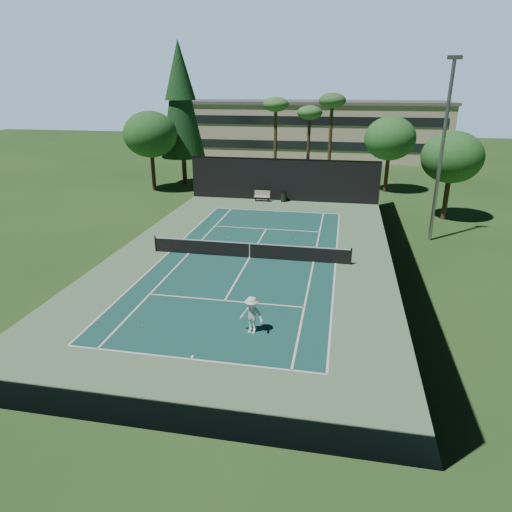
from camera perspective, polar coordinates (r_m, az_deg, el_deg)
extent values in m
plane|color=#24491B|center=(29.43, -0.81, -0.23)|extent=(160.00, 160.00, 0.00)
cube|color=#5A805A|center=(29.43, -0.81, -0.22)|extent=(18.00, 32.00, 0.01)
cube|color=#174C45|center=(29.43, -0.81, -0.21)|extent=(10.97, 23.77, 0.01)
cube|color=white|center=(19.14, -8.17, -12.64)|extent=(10.97, 0.10, 0.01)
cube|color=white|center=(40.59, 2.58, 5.64)|extent=(10.97, 0.10, 0.01)
cube|color=white|center=(23.70, -3.94, -5.58)|extent=(8.23, 0.10, 0.01)
cube|color=white|center=(35.38, 1.28, 3.41)|extent=(8.23, 0.10, 0.01)
cube|color=white|center=(30.94, -10.81, 0.48)|extent=(0.10, 23.77, 0.01)
cube|color=white|center=(28.89, 9.91, -0.92)|extent=(0.10, 23.77, 0.01)
cube|color=white|center=(30.48, -8.41, 0.32)|extent=(0.10, 23.77, 0.01)
cube|color=white|center=(28.93, 7.20, -0.74)|extent=(0.10, 23.77, 0.01)
cube|color=white|center=(29.43, -0.81, -0.20)|extent=(0.10, 12.80, 0.01)
cube|color=white|center=(19.26, -8.03, -12.41)|extent=(0.10, 0.30, 0.01)
cube|color=white|center=(40.45, 2.55, 5.59)|extent=(0.10, 0.30, 0.01)
cylinder|color=black|center=(31.11, -12.45, 1.51)|extent=(0.10, 0.10, 1.10)
cylinder|color=black|center=(28.71, 11.79, -0.05)|extent=(0.10, 0.10, 1.10)
cube|color=black|center=(29.26, -0.82, 0.68)|extent=(12.80, 0.02, 0.92)
cube|color=white|center=(29.10, -0.82, 1.58)|extent=(12.80, 0.04, 0.07)
cube|color=white|center=(29.26, -0.82, 0.68)|extent=(0.05, 0.03, 0.92)
cube|color=black|center=(44.12, 3.42, 9.47)|extent=(18.00, 0.04, 4.00)
cube|color=black|center=(14.90, -13.76, -14.58)|extent=(18.00, 0.04, 4.00)
cube|color=black|center=(28.44, 17.24, 2.34)|extent=(0.04, 32.00, 4.00)
cube|color=black|center=(31.78, -16.98, 4.24)|extent=(0.04, 32.00, 4.00)
cube|color=black|center=(43.79, 3.48, 12.04)|extent=(18.00, 0.06, 0.06)
imported|color=white|center=(20.39, -0.54, -7.39)|extent=(1.26, 0.91, 1.76)
sphere|color=#C2D730|center=(21.92, -13.98, -8.44)|extent=(0.07, 0.07, 0.07)
sphere|color=#B0D12F|center=(33.26, -6.45, 2.17)|extent=(0.06, 0.06, 0.06)
sphere|color=#C7D831|center=(33.10, 4.96, 2.14)|extent=(0.07, 0.07, 0.07)
sphere|color=yellow|center=(33.48, -3.51, 2.40)|extent=(0.07, 0.07, 0.07)
cube|color=beige|center=(44.01, 0.75, 7.41)|extent=(1.50, 0.45, 0.05)
cube|color=beige|center=(44.14, 0.79, 7.85)|extent=(1.50, 0.06, 0.55)
cube|color=black|center=(44.18, -0.03, 7.14)|extent=(0.06, 0.40, 0.42)
cube|color=black|center=(43.97, 1.52, 7.07)|extent=(0.06, 0.40, 0.42)
cylinder|color=black|center=(43.96, 3.47, 7.36)|extent=(0.52, 0.52, 0.90)
cylinder|color=black|center=(43.85, 3.48, 7.96)|extent=(0.56, 0.56, 0.05)
cylinder|color=#4E3421|center=(52.73, -8.95, 10.85)|extent=(0.50, 0.50, 3.60)
cone|color=#133618|center=(52.04, -9.41, 18.69)|extent=(4.80, 4.80, 12.00)
cone|color=#153B19|center=(52.04, -9.61, 21.99)|extent=(3.30, 3.30, 6.00)
cylinder|color=#4B3620|center=(51.88, 2.43, 13.69)|extent=(0.36, 0.36, 8.55)
ellipsoid|color=#3A6D31|center=(51.55, 2.51, 18.41)|extent=(2.80, 2.80, 1.54)
cylinder|color=#472E1E|center=(53.52, 6.56, 13.30)|extent=(0.36, 0.36, 7.65)
ellipsoid|color=#35692F|center=(53.18, 6.74, 17.39)|extent=(2.80, 2.80, 1.54)
cylinder|color=#49321F|center=(50.33, 9.22, 13.50)|extent=(0.36, 0.36, 9.00)
ellipsoid|color=#32612B|center=(50.00, 9.53, 18.62)|extent=(2.80, 2.80, 1.54)
cylinder|color=#482D1E|center=(49.91, 15.99, 9.74)|extent=(0.40, 0.40, 3.52)
ellipsoid|color=#256025|center=(49.40, 16.41, 13.92)|extent=(5.12, 5.12, 4.35)
cylinder|color=#4D3521|center=(40.80, 22.62, 6.52)|extent=(0.40, 0.40, 3.30)
ellipsoid|color=#255E24|center=(40.20, 23.30, 11.28)|extent=(4.80, 4.80, 4.08)
cylinder|color=#462C1E|center=(49.78, -12.70, 10.12)|extent=(0.40, 0.40, 3.74)
ellipsoid|color=#235A23|center=(49.25, -13.07, 14.60)|extent=(5.44, 5.44, 4.62)
cube|color=beige|center=(73.45, 6.69, 15.36)|extent=(40.00, 12.00, 8.00)
cube|color=#59595B|center=(73.20, 6.82, 18.56)|extent=(40.50, 12.50, 0.40)
cube|color=black|center=(67.61, 6.21, 13.58)|extent=(38.00, 0.15, 1.20)
cube|color=black|center=(67.29, 6.32, 16.45)|extent=(38.00, 0.15, 1.20)
cylinder|color=#92959A|center=(33.86, 22.13, 11.54)|extent=(0.24, 0.24, 12.00)
cube|color=gray|center=(33.61, 23.61, 21.81)|extent=(0.90, 0.25, 0.25)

